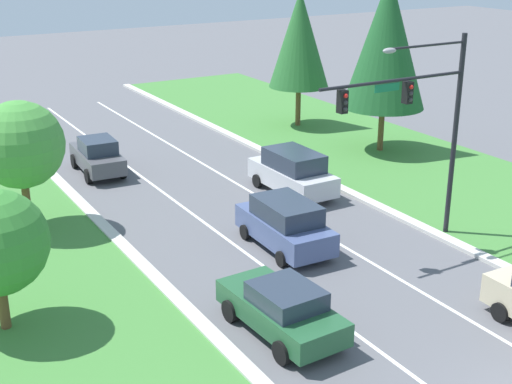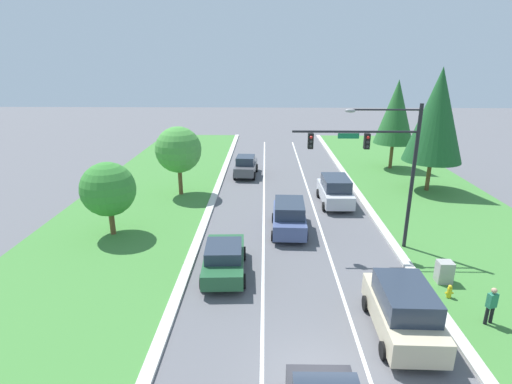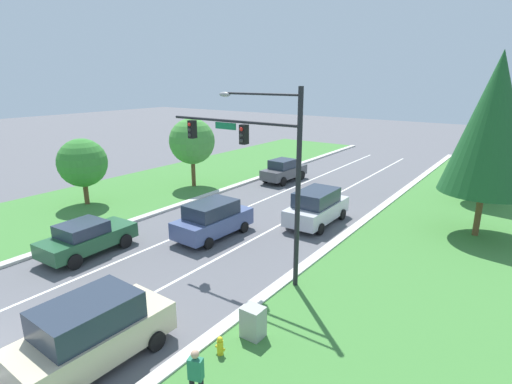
{
  "view_description": "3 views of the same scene",
  "coord_description": "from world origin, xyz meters",
  "px_view_note": "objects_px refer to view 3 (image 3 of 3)",
  "views": [
    {
      "loc": [
        -14.01,
        -8.98,
        11.47
      ],
      "look_at": [
        -1.12,
        12.93,
        2.24
      ],
      "focal_mm": 50.0,
      "sensor_mm": 36.0,
      "label": 1
    },
    {
      "loc": [
        -1.75,
        -10.55,
        10.11
      ],
      "look_at": [
        -2.32,
        14.4,
        1.83
      ],
      "focal_mm": 28.0,
      "sensor_mm": 36.0,
      "label": 2
    },
    {
      "loc": [
        13.46,
        -2.89,
        8.3
      ],
      "look_at": [
        0.18,
        15.67,
        1.77
      ],
      "focal_mm": 28.0,
      "sensor_mm": 36.0,
      "label": 3
    }
  ],
  "objects_px": {
    "traffic_signal_mast": "(259,156)",
    "oak_far_left_tree": "(192,141)",
    "conifer_near_right_tree": "(488,123)",
    "conifer_far_right_tree": "(493,124)",
    "oak_near_left_tree": "(82,163)",
    "champagne_suv": "(92,332)",
    "utility_cabinet": "(253,323)",
    "pedestrian": "(196,375)",
    "silver_suv": "(317,207)",
    "slate_blue_suv": "(213,219)",
    "fire_hydrant": "(220,347)",
    "forest_sedan": "(87,237)",
    "graphite_sedan": "(284,170)"
  },
  "relations": [
    {
      "from": "silver_suv",
      "to": "utility_cabinet",
      "type": "xyz_separation_m",
      "value": [
        3.34,
        -10.96,
        -0.47
      ]
    },
    {
      "from": "forest_sedan",
      "to": "conifer_near_right_tree",
      "type": "xyz_separation_m",
      "value": [
        14.19,
        20.47,
        4.63
      ]
    },
    {
      "from": "silver_suv",
      "to": "graphite_sedan",
      "type": "relative_size",
      "value": 1.07
    },
    {
      "from": "traffic_signal_mast",
      "to": "utility_cabinet",
      "type": "bearing_deg",
      "value": -57.4
    },
    {
      "from": "silver_suv",
      "to": "oak_near_left_tree",
      "type": "height_order",
      "value": "oak_near_left_tree"
    },
    {
      "from": "conifer_far_right_tree",
      "to": "oak_far_left_tree",
      "type": "distance_m",
      "value": 19.91
    },
    {
      "from": "graphite_sedan",
      "to": "pedestrian",
      "type": "xyz_separation_m",
      "value": [
        10.7,
        -21.54,
        0.01
      ]
    },
    {
      "from": "forest_sedan",
      "to": "slate_blue_suv",
      "type": "xyz_separation_m",
      "value": [
        3.48,
        5.26,
        0.14
      ]
    },
    {
      "from": "oak_near_left_tree",
      "to": "conifer_far_right_tree",
      "type": "bearing_deg",
      "value": 22.12
    },
    {
      "from": "traffic_signal_mast",
      "to": "champagne_suv",
      "type": "height_order",
      "value": "traffic_signal_mast"
    },
    {
      "from": "conifer_far_right_tree",
      "to": "traffic_signal_mast",
      "type": "bearing_deg",
      "value": -124.08
    },
    {
      "from": "oak_near_left_tree",
      "to": "oak_far_left_tree",
      "type": "bearing_deg",
      "value": 71.25
    },
    {
      "from": "silver_suv",
      "to": "oak_far_left_tree",
      "type": "height_order",
      "value": "oak_far_left_tree"
    },
    {
      "from": "fire_hydrant",
      "to": "conifer_near_right_tree",
      "type": "distance_m",
      "value": 23.37
    },
    {
      "from": "utility_cabinet",
      "to": "pedestrian",
      "type": "height_order",
      "value": "pedestrian"
    },
    {
      "from": "slate_blue_suv",
      "to": "pedestrian",
      "type": "xyz_separation_m",
      "value": [
        7.45,
        -9.06,
        -0.05
      ]
    },
    {
      "from": "traffic_signal_mast",
      "to": "oak_near_left_tree",
      "type": "bearing_deg",
      "value": 174.93
    },
    {
      "from": "conifer_far_right_tree",
      "to": "fire_hydrant",
      "type": "bearing_deg",
      "value": -107.6
    },
    {
      "from": "utility_cabinet",
      "to": "fire_hydrant",
      "type": "bearing_deg",
      "value": -102.57
    },
    {
      "from": "conifer_near_right_tree",
      "to": "fire_hydrant",
      "type": "bearing_deg",
      "value": -100.14
    },
    {
      "from": "silver_suv",
      "to": "conifer_far_right_tree",
      "type": "distance_m",
      "value": 9.97
    },
    {
      "from": "graphite_sedan",
      "to": "oak_near_left_tree",
      "type": "relative_size",
      "value": 1.0
    },
    {
      "from": "conifer_near_right_tree",
      "to": "conifer_far_right_tree",
      "type": "relative_size",
      "value": 0.87
    },
    {
      "from": "champagne_suv",
      "to": "conifer_far_right_tree",
      "type": "bearing_deg",
      "value": 67.48
    },
    {
      "from": "silver_suv",
      "to": "utility_cabinet",
      "type": "bearing_deg",
      "value": -73.65
    },
    {
      "from": "forest_sedan",
      "to": "utility_cabinet",
      "type": "height_order",
      "value": "forest_sedan"
    },
    {
      "from": "silver_suv",
      "to": "oak_near_left_tree",
      "type": "distance_m",
      "value": 15.58
    },
    {
      "from": "utility_cabinet",
      "to": "pedestrian",
      "type": "relative_size",
      "value": 0.68
    },
    {
      "from": "silver_suv",
      "to": "oak_far_left_tree",
      "type": "bearing_deg",
      "value": 170.62
    },
    {
      "from": "conifer_near_right_tree",
      "to": "oak_far_left_tree",
      "type": "height_order",
      "value": "conifer_near_right_tree"
    },
    {
      "from": "silver_suv",
      "to": "slate_blue_suv",
      "type": "xyz_separation_m",
      "value": [
        -3.64,
        -5.04,
        -0.06
      ]
    },
    {
      "from": "traffic_signal_mast",
      "to": "oak_far_left_tree",
      "type": "distance_m",
      "value": 15.62
    },
    {
      "from": "pedestrian",
      "to": "utility_cabinet",
      "type": "bearing_deg",
      "value": -100.5
    },
    {
      "from": "utility_cabinet",
      "to": "oak_far_left_tree",
      "type": "relative_size",
      "value": 0.21
    },
    {
      "from": "conifer_far_right_tree",
      "to": "conifer_near_right_tree",
      "type": "bearing_deg",
      "value": 97.45
    },
    {
      "from": "forest_sedan",
      "to": "fire_hydrant",
      "type": "bearing_deg",
      "value": -13.7
    },
    {
      "from": "forest_sedan",
      "to": "conifer_near_right_tree",
      "type": "distance_m",
      "value": 25.34
    },
    {
      "from": "traffic_signal_mast",
      "to": "oak_near_left_tree",
      "type": "distance_m",
      "value": 15.5
    },
    {
      "from": "champagne_suv",
      "to": "graphite_sedan",
      "type": "distance_m",
      "value": 23.22
    },
    {
      "from": "fire_hydrant",
      "to": "graphite_sedan",
      "type": "bearing_deg",
      "value": 116.75
    },
    {
      "from": "silver_suv",
      "to": "slate_blue_suv",
      "type": "relative_size",
      "value": 1.04
    },
    {
      "from": "champagne_suv",
      "to": "pedestrian",
      "type": "distance_m",
      "value": 3.71
    },
    {
      "from": "champagne_suv",
      "to": "utility_cabinet",
      "type": "distance_m",
      "value": 4.93
    },
    {
      "from": "champagne_suv",
      "to": "utility_cabinet",
      "type": "xyz_separation_m",
      "value": [
        3.19,
        3.72,
        -0.49
      ]
    },
    {
      "from": "champagne_suv",
      "to": "oak_near_left_tree",
      "type": "xyz_separation_m",
      "value": [
        -14.48,
        8.86,
        1.85
      ]
    },
    {
      "from": "forest_sedan",
      "to": "fire_hydrant",
      "type": "relative_size",
      "value": 6.62
    },
    {
      "from": "oak_far_left_tree",
      "to": "graphite_sedan",
      "type": "bearing_deg",
      "value": 49.3
    },
    {
      "from": "traffic_signal_mast",
      "to": "slate_blue_suv",
      "type": "distance_m",
      "value": 6.63
    },
    {
      "from": "forest_sedan",
      "to": "oak_far_left_tree",
      "type": "distance_m",
      "value": 13.25
    },
    {
      "from": "graphite_sedan",
      "to": "pedestrian",
      "type": "height_order",
      "value": "graphite_sedan"
    }
  ]
}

